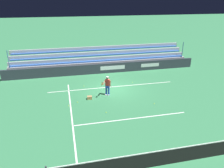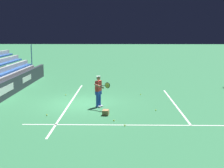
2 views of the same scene
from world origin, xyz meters
name	(u,v)px [view 1 (image 1 of 2)]	position (x,y,z in m)	size (l,w,h in m)	color
ground_plane	(114,89)	(0.00, 0.00, 0.00)	(160.00, 160.00, 0.00)	#337A4C
court_baseline_white	(112,87)	(0.00, -0.50, 0.00)	(12.00, 0.10, 0.01)	white
court_sideline_white	(71,115)	(4.11, 4.00, 0.00)	(0.10, 12.00, 0.01)	white
court_service_line_white	(131,119)	(0.00, 5.50, 0.00)	(8.22, 0.10, 0.01)	white
back_wall_sponsor_board	(104,68)	(-0.01, -4.66, 0.55)	(21.48, 0.25, 1.10)	#2D333D
bleacher_stand	(101,62)	(0.00, -6.49, 0.73)	(20.40, 2.40, 2.95)	#9EA3A8
tennis_player	(107,86)	(0.85, 1.23, 0.89)	(0.91, 0.87, 1.71)	blue
ball_box_cardboard	(90,98)	(2.47, 1.66, 0.13)	(0.40, 0.30, 0.26)	#A87F51
tennis_ball_on_baseline	(77,102)	(3.52, 2.08, 0.03)	(0.07, 0.07, 0.07)	#CCE533
tennis_ball_stray_back	(68,106)	(4.27, 2.58, 0.03)	(0.07, 0.07, 0.07)	#CCE533
tennis_ball_near_player	(154,104)	(-2.48, 3.73, 0.03)	(0.07, 0.07, 0.07)	#CCE533
tennis_ball_by_box	(133,82)	(-2.23, -1.10, 0.03)	(0.07, 0.07, 0.07)	#CCE533
tennis_ball_toward_net	(106,112)	(1.57, 4.25, 0.03)	(0.07, 0.07, 0.07)	#CCE533
tennis_ball_midcourt	(84,86)	(2.64, -1.23, 0.03)	(0.07, 0.07, 0.07)	#CCE533
tennis_net	(160,158)	(0.00, 10.22, 0.49)	(11.09, 0.09, 1.07)	#33383D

